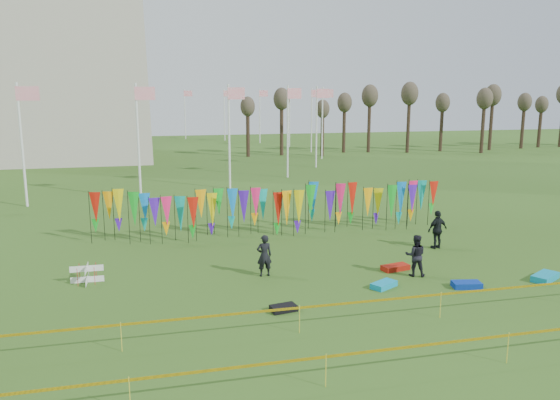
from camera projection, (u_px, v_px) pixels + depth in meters
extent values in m
plane|color=#2C4C15|center=(327.00, 296.00, 20.02)|extent=(160.00, 160.00, 0.00)
cylinder|color=silver|center=(312.00, 120.00, 68.27)|extent=(0.16, 0.16, 8.00)
plane|color=red|center=(316.00, 93.00, 67.78)|extent=(1.40, 0.00, 1.40)
cylinder|color=silver|center=(290.00, 118.00, 74.96)|extent=(0.16, 0.16, 8.00)
plane|color=red|center=(294.00, 93.00, 74.47)|extent=(1.40, 0.00, 1.40)
cylinder|color=silver|center=(260.00, 116.00, 80.75)|extent=(0.16, 0.16, 8.00)
plane|color=red|center=(264.00, 93.00, 80.26)|extent=(1.40, 0.00, 1.40)
cylinder|color=silver|center=(224.00, 115.00, 85.25)|extent=(0.16, 0.16, 8.00)
plane|color=red|center=(228.00, 93.00, 84.75)|extent=(1.40, 0.00, 1.40)
cylinder|color=silver|center=(185.00, 114.00, 88.14)|extent=(0.16, 0.16, 8.00)
plane|color=red|center=(188.00, 93.00, 87.65)|extent=(1.40, 0.00, 1.40)
cylinder|color=silver|center=(142.00, 114.00, 89.24)|extent=(0.16, 0.16, 8.00)
plane|color=red|center=(145.00, 93.00, 88.74)|extent=(1.40, 0.00, 1.40)
cylinder|color=silver|center=(96.00, 114.00, 88.47)|extent=(0.16, 0.16, 8.00)
plane|color=red|center=(99.00, 93.00, 87.97)|extent=(1.40, 0.00, 1.40)
cylinder|color=silver|center=(47.00, 115.00, 85.87)|extent=(0.16, 0.16, 8.00)
plane|color=red|center=(50.00, 93.00, 85.38)|extent=(1.40, 0.00, 1.40)
cylinder|color=silver|center=(22.00, 146.00, 35.07)|extent=(0.16, 0.16, 8.00)
plane|color=red|center=(27.00, 93.00, 34.57)|extent=(1.40, 0.00, 1.40)
cylinder|color=silver|center=(138.00, 142.00, 37.66)|extent=(0.16, 0.16, 8.00)
plane|color=red|center=(145.00, 93.00, 37.17)|extent=(1.40, 0.00, 1.40)
cylinder|color=silver|center=(229.00, 137.00, 41.90)|extent=(0.16, 0.16, 8.00)
plane|color=red|center=(236.00, 93.00, 41.40)|extent=(1.40, 0.00, 1.40)
cylinder|color=silver|center=(288.00, 132.00, 47.49)|extent=(0.16, 0.16, 8.00)
plane|color=red|center=(295.00, 93.00, 46.99)|extent=(1.40, 0.00, 1.40)
cylinder|color=silver|center=(316.00, 127.00, 54.05)|extent=(0.16, 0.16, 8.00)
plane|color=red|center=(323.00, 93.00, 53.56)|extent=(1.40, 0.00, 1.40)
cylinder|color=silver|center=(322.00, 123.00, 61.14)|extent=(0.16, 0.16, 8.00)
plane|color=red|center=(328.00, 93.00, 60.65)|extent=(1.40, 0.00, 1.40)
cylinder|color=black|center=(91.00, 220.00, 26.51)|extent=(0.03, 0.03, 2.46)
cone|color=red|center=(96.00, 213.00, 26.51)|extent=(0.64, 0.64, 1.60)
cylinder|color=black|center=(103.00, 220.00, 26.64)|extent=(0.03, 0.03, 2.46)
cone|color=#FEA508|center=(108.00, 212.00, 26.64)|extent=(0.64, 0.64, 1.60)
cylinder|color=black|center=(115.00, 219.00, 26.77)|extent=(0.03, 0.03, 2.46)
cone|color=yellow|center=(120.00, 212.00, 26.77)|extent=(0.64, 0.64, 1.60)
cylinder|color=black|center=(127.00, 218.00, 26.90)|extent=(0.03, 0.03, 2.46)
cone|color=green|center=(132.00, 211.00, 26.90)|extent=(0.64, 0.64, 1.60)
cylinder|color=black|center=(138.00, 218.00, 27.03)|extent=(0.03, 0.03, 2.46)
cone|color=#0D7FE9|center=(144.00, 211.00, 27.03)|extent=(0.64, 0.64, 1.60)
cylinder|color=black|center=(150.00, 217.00, 27.17)|extent=(0.03, 0.03, 2.46)
cone|color=#4914B7|center=(155.00, 210.00, 27.16)|extent=(0.64, 0.64, 1.60)
cylinder|color=black|center=(162.00, 217.00, 27.30)|extent=(0.03, 0.03, 2.46)
cone|color=#F71B63|center=(167.00, 210.00, 27.29)|extent=(0.64, 0.64, 1.60)
cylinder|color=black|center=(173.00, 216.00, 27.43)|extent=(0.03, 0.03, 2.46)
cone|color=#0BA89A|center=(178.00, 209.00, 27.42)|extent=(0.64, 0.64, 1.60)
cylinder|color=black|center=(184.00, 216.00, 27.56)|extent=(0.03, 0.03, 2.46)
cone|color=red|center=(190.00, 208.00, 27.56)|extent=(0.64, 0.64, 1.60)
cylinder|color=black|center=(195.00, 215.00, 27.69)|extent=(0.03, 0.03, 2.46)
cone|color=#FEA508|center=(201.00, 208.00, 27.69)|extent=(0.64, 0.64, 1.60)
cylinder|color=black|center=(207.00, 214.00, 27.82)|extent=(0.03, 0.03, 2.46)
cone|color=yellow|center=(212.00, 207.00, 27.82)|extent=(0.64, 0.64, 1.60)
cylinder|color=black|center=(218.00, 214.00, 27.95)|extent=(0.03, 0.03, 2.46)
cone|color=green|center=(223.00, 207.00, 27.95)|extent=(0.64, 0.64, 1.60)
cylinder|color=black|center=(228.00, 213.00, 28.08)|extent=(0.03, 0.03, 2.46)
cone|color=#0D7FE9|center=(234.00, 206.00, 28.08)|extent=(0.64, 0.64, 1.60)
cylinder|color=black|center=(239.00, 213.00, 28.21)|extent=(0.03, 0.03, 2.46)
cone|color=#4914B7|center=(244.00, 206.00, 28.21)|extent=(0.64, 0.64, 1.60)
cylinder|color=black|center=(250.00, 212.00, 28.34)|extent=(0.03, 0.03, 2.46)
cone|color=#F71B63|center=(255.00, 205.00, 28.34)|extent=(0.64, 0.64, 1.60)
cylinder|color=black|center=(260.00, 212.00, 28.47)|extent=(0.03, 0.03, 2.46)
cone|color=#0BA89A|center=(266.00, 205.00, 28.47)|extent=(0.64, 0.64, 1.60)
cylinder|color=black|center=(271.00, 211.00, 28.60)|extent=(0.03, 0.03, 2.46)
cone|color=red|center=(276.00, 204.00, 28.60)|extent=(0.64, 0.64, 1.60)
cylinder|color=black|center=(281.00, 211.00, 28.73)|extent=(0.03, 0.03, 2.46)
cone|color=#FEA508|center=(286.00, 204.00, 28.73)|extent=(0.64, 0.64, 1.60)
cylinder|color=black|center=(292.00, 210.00, 28.86)|extent=(0.03, 0.03, 2.46)
cone|color=yellow|center=(297.00, 203.00, 28.86)|extent=(0.64, 0.64, 1.60)
cylinder|color=black|center=(302.00, 209.00, 29.00)|extent=(0.03, 0.03, 2.46)
cone|color=green|center=(307.00, 203.00, 28.99)|extent=(0.64, 0.64, 1.60)
cylinder|color=black|center=(312.00, 209.00, 29.13)|extent=(0.03, 0.03, 2.46)
cone|color=#0D7FE9|center=(317.00, 202.00, 29.12)|extent=(0.64, 0.64, 1.60)
cylinder|color=black|center=(322.00, 208.00, 29.26)|extent=(0.03, 0.03, 2.46)
cone|color=#4914B7|center=(327.00, 202.00, 29.25)|extent=(0.64, 0.64, 1.60)
cylinder|color=black|center=(332.00, 208.00, 29.39)|extent=(0.03, 0.03, 2.46)
cone|color=#F71B63|center=(337.00, 201.00, 29.38)|extent=(0.64, 0.64, 1.60)
cylinder|color=black|center=(342.00, 207.00, 29.52)|extent=(0.03, 0.03, 2.46)
cone|color=#0BA89A|center=(347.00, 201.00, 29.52)|extent=(0.64, 0.64, 1.60)
cylinder|color=black|center=(352.00, 207.00, 29.65)|extent=(0.03, 0.03, 2.46)
cone|color=red|center=(357.00, 200.00, 29.65)|extent=(0.64, 0.64, 1.60)
cylinder|color=black|center=(361.00, 206.00, 29.78)|extent=(0.03, 0.03, 2.46)
cone|color=#FEA508|center=(366.00, 200.00, 29.78)|extent=(0.64, 0.64, 1.60)
cylinder|color=black|center=(371.00, 206.00, 29.91)|extent=(0.03, 0.03, 2.46)
cone|color=yellow|center=(376.00, 199.00, 29.91)|extent=(0.64, 0.64, 1.60)
cylinder|color=black|center=(380.00, 205.00, 30.04)|extent=(0.03, 0.03, 2.46)
cone|color=green|center=(385.00, 199.00, 30.04)|extent=(0.64, 0.64, 1.60)
cylinder|color=black|center=(390.00, 205.00, 30.17)|extent=(0.03, 0.03, 2.46)
cone|color=#0D7FE9|center=(395.00, 198.00, 30.17)|extent=(0.64, 0.64, 1.60)
cylinder|color=black|center=(399.00, 204.00, 30.30)|extent=(0.03, 0.03, 2.46)
cone|color=#4914B7|center=(404.00, 198.00, 30.30)|extent=(0.64, 0.64, 1.60)
cylinder|color=black|center=(408.00, 204.00, 30.43)|extent=(0.03, 0.03, 2.46)
cone|color=#F71B63|center=(413.00, 198.00, 30.43)|extent=(0.64, 0.64, 1.60)
cylinder|color=black|center=(418.00, 204.00, 30.56)|extent=(0.03, 0.03, 2.46)
cone|color=#0BA89A|center=(422.00, 197.00, 30.56)|extent=(0.64, 0.64, 1.60)
cylinder|color=black|center=(427.00, 203.00, 30.69)|extent=(0.03, 0.03, 2.46)
cone|color=red|center=(431.00, 197.00, 30.69)|extent=(0.64, 0.64, 1.60)
cube|color=#FFC905|center=(355.00, 302.00, 17.19)|extent=(26.00, 0.01, 0.08)
cylinder|color=gold|center=(126.00, 336.00, 15.63)|extent=(0.02, 0.02, 0.90)
cylinder|color=gold|center=(294.00, 320.00, 16.79)|extent=(0.02, 0.02, 0.90)
cylinder|color=gold|center=(441.00, 305.00, 17.95)|extent=(0.02, 0.02, 0.90)
cube|color=#FFC905|center=(401.00, 348.00, 14.12)|extent=(26.00, 0.01, 0.08)
cylinder|color=gold|center=(121.00, 396.00, 12.56)|extent=(0.02, 0.02, 0.90)
cylinder|color=gold|center=(327.00, 370.00, 13.72)|extent=(0.02, 0.02, 0.90)
cylinder|color=gold|center=(501.00, 349.00, 14.88)|extent=(0.02, 0.02, 0.90)
cylinder|color=#3A271D|center=(255.00, 130.00, 62.75)|extent=(0.44, 0.44, 6.40)
ellipsoid|color=#463D2F|center=(255.00, 100.00, 62.11)|extent=(1.92, 1.92, 2.56)
cylinder|color=#3A271D|center=(289.00, 129.00, 63.68)|extent=(0.44, 0.44, 6.40)
ellipsoid|color=#463D2F|center=(289.00, 100.00, 63.04)|extent=(1.92, 1.92, 2.56)
cylinder|color=#3A271D|center=(321.00, 129.00, 64.61)|extent=(0.44, 0.44, 6.40)
ellipsoid|color=#463D2F|center=(322.00, 100.00, 63.97)|extent=(1.92, 1.92, 2.56)
cylinder|color=#3A271D|center=(353.00, 128.00, 65.54)|extent=(0.44, 0.44, 6.40)
ellipsoid|color=#463D2F|center=(354.00, 100.00, 64.90)|extent=(1.92, 1.92, 2.56)
cylinder|color=#3A271D|center=(384.00, 128.00, 66.47)|extent=(0.44, 0.44, 6.40)
ellipsoid|color=#463D2F|center=(385.00, 100.00, 65.82)|extent=(1.92, 1.92, 2.56)
cylinder|color=#3A271D|center=(414.00, 127.00, 67.40)|extent=(0.44, 0.44, 6.40)
ellipsoid|color=#463D2F|center=(415.00, 100.00, 66.75)|extent=(1.92, 1.92, 2.56)
cylinder|color=#3A271D|center=(443.00, 127.00, 68.33)|extent=(0.44, 0.44, 6.40)
ellipsoid|color=#463D2F|center=(444.00, 100.00, 67.68)|extent=(1.92, 1.92, 2.56)
cylinder|color=#3A271D|center=(471.00, 126.00, 69.26)|extent=(0.44, 0.44, 6.40)
ellipsoid|color=#463D2F|center=(473.00, 99.00, 68.61)|extent=(1.92, 1.92, 2.56)
cylinder|color=#3A271D|center=(499.00, 126.00, 70.19)|extent=(0.44, 0.44, 6.40)
ellipsoid|color=#463D2F|center=(501.00, 99.00, 69.54)|extent=(1.92, 1.92, 2.56)
cylinder|color=#3A271D|center=(526.00, 125.00, 71.12)|extent=(0.44, 0.44, 6.40)
ellipsoid|color=#463D2F|center=(528.00, 99.00, 70.47)|extent=(1.92, 1.92, 2.56)
cylinder|color=#3A271D|center=(552.00, 125.00, 72.05)|extent=(0.44, 0.44, 6.40)
ellipsoid|color=#463D2F|center=(554.00, 99.00, 71.40)|extent=(1.92, 1.92, 2.56)
cylinder|color=red|center=(78.00, 277.00, 20.95)|extent=(0.02, 0.02, 0.71)
cylinder|color=red|center=(95.00, 276.00, 21.09)|extent=(0.02, 0.02, 0.71)
cylinder|color=red|center=(79.00, 272.00, 21.54)|extent=(0.02, 0.02, 0.71)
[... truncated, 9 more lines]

